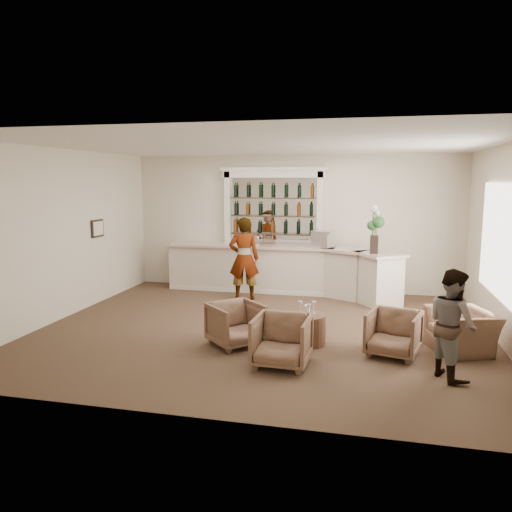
{
  "coord_description": "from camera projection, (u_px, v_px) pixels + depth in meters",
  "views": [
    {
      "loc": [
        1.86,
        -8.58,
        2.71
      ],
      "look_at": [
        -0.34,
        0.9,
        1.21
      ],
      "focal_mm": 35.0,
      "sensor_mm": 36.0,
      "label": 1
    }
  ],
  "objects": [
    {
      "name": "back_bar_alcove",
      "position": [
        273.0,
        207.0,
        12.17
      ],
      "size": [
        2.64,
        0.25,
        3.0
      ],
      "color": "white",
      "rests_on": "ground"
    },
    {
      "name": "espresso_machine",
      "position": [
        323.0,
        239.0,
        11.6
      ],
      "size": [
        0.55,
        0.52,
        0.39
      ],
      "primitive_type": "cube",
      "rotation": [
        0.0,
        0.0,
        -0.43
      ],
      "color": "silver",
      "rests_on": "bar_counter"
    },
    {
      "name": "wine_glass_bar_right",
      "position": [
        258.0,
        240.0,
        12.06
      ],
      "size": [
        0.07,
        0.07,
        0.21
      ],
      "primitive_type": null,
      "color": "white",
      "rests_on": "bar_counter"
    },
    {
      "name": "armchair_right",
      "position": [
        394.0,
        333.0,
        7.7
      ],
      "size": [
        0.93,
        0.95,
        0.71
      ],
      "primitive_type": "imported",
      "rotation": [
        0.0,
        0.0,
        -0.27
      ],
      "color": "brown",
      "rests_on": "ground"
    },
    {
      "name": "wine_glass_tbl_a",
      "position": [
        300.0,
        307.0,
        8.27
      ],
      "size": [
        0.07,
        0.07,
        0.21
      ],
      "primitive_type": null,
      "color": "white",
      "rests_on": "cocktail_table"
    },
    {
      "name": "wine_glass_bar_left",
      "position": [
        237.0,
        240.0,
        12.1
      ],
      "size": [
        0.07,
        0.07,
        0.21
      ],
      "primitive_type": null,
      "color": "white",
      "rests_on": "bar_counter"
    },
    {
      "name": "guest",
      "position": [
        452.0,
        324.0,
        6.79
      ],
      "size": [
        0.84,
        0.92,
        1.52
      ],
      "primitive_type": "imported",
      "rotation": [
        0.0,
        0.0,
        2.03
      ],
      "color": "gray",
      "rests_on": "ground"
    },
    {
      "name": "wine_glass_tbl_b",
      "position": [
        314.0,
        307.0,
        8.27
      ],
      "size": [
        0.07,
        0.07,
        0.21
      ],
      "primitive_type": null,
      "color": "white",
      "rests_on": "cocktail_table"
    },
    {
      "name": "armchair_center",
      "position": [
        282.0,
        341.0,
        7.28
      ],
      "size": [
        0.84,
        0.86,
        0.75
      ],
      "primitive_type": "imported",
      "rotation": [
        0.0,
        0.0,
        -0.05
      ],
      "color": "brown",
      "rests_on": "ground"
    },
    {
      "name": "bar_counter",
      "position": [
        283.0,
        270.0,
        11.92
      ],
      "size": [
        5.72,
        1.8,
        1.14
      ],
      "color": "beige",
      "rests_on": "ground"
    },
    {
      "name": "wine_glass_tbl_c",
      "position": [
        309.0,
        310.0,
        8.08
      ],
      "size": [
        0.07,
        0.07,
        0.21
      ],
      "primitive_type": null,
      "color": "white",
      "rests_on": "cocktail_table"
    },
    {
      "name": "flower_vase",
      "position": [
        375.0,
        227.0,
        10.59
      ],
      "size": [
        0.27,
        0.27,
        1.02
      ],
      "color": "black",
      "rests_on": "bar_counter"
    },
    {
      "name": "sommelier",
      "position": [
        244.0,
        258.0,
        11.27
      ],
      "size": [
        0.77,
        0.59,
        1.88
      ],
      "primitive_type": "imported",
      "rotation": [
        0.0,
        0.0,
        3.37
      ],
      "color": "gray",
      "rests_on": "ground"
    },
    {
      "name": "armchair_left",
      "position": [
        236.0,
        324.0,
        8.17
      ],
      "size": [
        1.1,
        1.1,
        0.72
      ],
      "primitive_type": "imported",
      "rotation": [
        0.0,
        0.0,
        0.8
      ],
      "color": "brown",
      "rests_on": "ground"
    },
    {
      "name": "napkin_holder",
      "position": [
        307.0,
        309.0,
        8.36
      ],
      "size": [
        0.08,
        0.08,
        0.12
      ],
      "primitive_type": "cube",
      "color": "white",
      "rests_on": "cocktail_table"
    },
    {
      "name": "ground",
      "position": [
        263.0,
        329.0,
        9.09
      ],
      "size": [
        8.0,
        8.0,
        0.0
      ],
      "primitive_type": "plane",
      "color": "#523629",
      "rests_on": "ground"
    },
    {
      "name": "cocktail_table",
      "position": [
        307.0,
        329.0,
        8.27
      ],
      "size": [
        0.63,
        0.63,
        0.5
      ],
      "primitive_type": "cylinder",
      "color": "#4D3521",
      "rests_on": "ground"
    },
    {
      "name": "room_shell",
      "position": [
        280.0,
        199.0,
        9.38
      ],
      "size": [
        8.04,
        7.02,
        3.32
      ],
      "color": "beige",
      "rests_on": "ground"
    },
    {
      "name": "armchair_far",
      "position": [
        461.0,
        331.0,
        7.93
      ],
      "size": [
        1.16,
        1.24,
        0.65
      ],
      "primitive_type": "imported",
      "rotation": [
        0.0,
        0.0,
        -1.23
      ],
      "color": "brown",
      "rests_on": "ground"
    }
  ]
}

